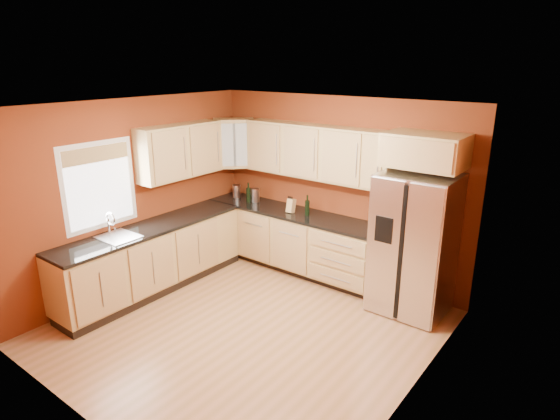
# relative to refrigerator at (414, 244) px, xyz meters

# --- Properties ---
(floor) EXTENTS (4.00, 4.00, 0.00)m
(floor) POSITION_rel_refrigerator_xyz_m (-1.35, -1.62, -0.89)
(floor) COLOR olive
(floor) RESTS_ON ground
(ceiling) EXTENTS (4.00, 4.00, 0.00)m
(ceiling) POSITION_rel_refrigerator_xyz_m (-1.35, -1.62, 1.71)
(ceiling) COLOR silver
(ceiling) RESTS_ON wall_back
(wall_back) EXTENTS (4.00, 0.04, 2.60)m
(wall_back) POSITION_rel_refrigerator_xyz_m (-1.35, 0.38, 0.41)
(wall_back) COLOR maroon
(wall_back) RESTS_ON floor
(wall_front) EXTENTS (4.00, 0.04, 2.60)m
(wall_front) POSITION_rel_refrigerator_xyz_m (-1.35, -3.62, 0.41)
(wall_front) COLOR maroon
(wall_front) RESTS_ON floor
(wall_left) EXTENTS (0.04, 4.00, 2.60)m
(wall_left) POSITION_rel_refrigerator_xyz_m (-3.35, -1.62, 0.41)
(wall_left) COLOR maroon
(wall_left) RESTS_ON floor
(wall_right) EXTENTS (0.04, 4.00, 2.60)m
(wall_right) POSITION_rel_refrigerator_xyz_m (0.65, -1.62, 0.41)
(wall_right) COLOR maroon
(wall_right) RESTS_ON floor
(base_cabinets_back) EXTENTS (2.90, 0.60, 0.88)m
(base_cabinets_back) POSITION_rel_refrigerator_xyz_m (-1.90, 0.07, -0.45)
(base_cabinets_back) COLOR tan
(base_cabinets_back) RESTS_ON floor
(base_cabinets_left) EXTENTS (0.60, 2.80, 0.88)m
(base_cabinets_left) POSITION_rel_refrigerator_xyz_m (-3.05, -1.62, -0.45)
(base_cabinets_left) COLOR tan
(base_cabinets_left) RESTS_ON floor
(countertop_back) EXTENTS (2.90, 0.62, 0.04)m
(countertop_back) POSITION_rel_refrigerator_xyz_m (-1.90, 0.06, 0.01)
(countertop_back) COLOR black
(countertop_back) RESTS_ON base_cabinets_back
(countertop_left) EXTENTS (0.62, 2.80, 0.04)m
(countertop_left) POSITION_rel_refrigerator_xyz_m (-3.04, -1.62, 0.01)
(countertop_left) COLOR black
(countertop_left) RESTS_ON base_cabinets_left
(upper_cabinets_back) EXTENTS (2.30, 0.33, 0.75)m
(upper_cabinets_back) POSITION_rel_refrigerator_xyz_m (-1.60, 0.21, 0.94)
(upper_cabinets_back) COLOR tan
(upper_cabinets_back) RESTS_ON wall_back
(upper_cabinets_left) EXTENTS (0.33, 1.35, 0.75)m
(upper_cabinets_left) POSITION_rel_refrigerator_xyz_m (-3.19, -0.90, 0.94)
(upper_cabinets_left) COLOR tan
(upper_cabinets_left) RESTS_ON wall_left
(corner_upper_cabinet) EXTENTS (0.67, 0.67, 0.75)m
(corner_upper_cabinet) POSITION_rel_refrigerator_xyz_m (-3.02, 0.04, 0.94)
(corner_upper_cabinet) COLOR tan
(corner_upper_cabinet) RESTS_ON wall_back
(over_fridge_cabinet) EXTENTS (0.92, 0.60, 0.40)m
(over_fridge_cabinet) POSITION_rel_refrigerator_xyz_m (0.00, 0.07, 1.16)
(over_fridge_cabinet) COLOR tan
(over_fridge_cabinet) RESTS_ON wall_back
(refrigerator) EXTENTS (0.90, 0.75, 1.78)m
(refrigerator) POSITION_rel_refrigerator_xyz_m (0.00, 0.00, 0.00)
(refrigerator) COLOR #A7A8AC
(refrigerator) RESTS_ON floor
(window) EXTENTS (0.03, 0.90, 1.00)m
(window) POSITION_rel_refrigerator_xyz_m (-3.33, -2.12, 0.66)
(window) COLOR white
(window) RESTS_ON wall_left
(sink_faucet) EXTENTS (0.50, 0.42, 0.30)m
(sink_faucet) POSITION_rel_refrigerator_xyz_m (-3.04, -2.12, 0.18)
(sink_faucet) COLOR silver
(sink_faucet) RESTS_ON countertop_left
(canister_left) EXTENTS (0.16, 0.16, 0.21)m
(canister_left) POSITION_rel_refrigerator_xyz_m (-3.06, 0.12, 0.14)
(canister_left) COLOR #A7A8AC
(canister_left) RESTS_ON countertop_back
(canister_right) EXTENTS (0.15, 0.15, 0.21)m
(canister_right) POSITION_rel_refrigerator_xyz_m (-2.66, 0.11, 0.14)
(canister_right) COLOR #A7A8AC
(canister_right) RESTS_ON countertop_back
(wine_bottle_a) EXTENTS (0.09, 0.09, 0.32)m
(wine_bottle_a) POSITION_rel_refrigerator_xyz_m (-2.74, 0.04, 0.19)
(wine_bottle_a) COLOR black
(wine_bottle_a) RESTS_ON countertop_back
(wine_bottle_b) EXTENTS (0.08, 0.08, 0.30)m
(wine_bottle_b) POSITION_rel_refrigerator_xyz_m (-1.63, 0.05, 0.18)
(wine_bottle_b) COLOR black
(wine_bottle_b) RESTS_ON countertop_back
(knife_block) EXTENTS (0.10, 0.09, 0.20)m
(knife_block) POSITION_rel_refrigerator_xyz_m (-1.90, 0.02, 0.13)
(knife_block) COLOR tan
(knife_block) RESTS_ON countertop_back
(soap_dispenser) EXTENTS (0.07, 0.07, 0.18)m
(soap_dispenser) POSITION_rel_refrigerator_xyz_m (-0.55, 0.08, 0.12)
(soap_dispenser) COLOR white
(soap_dispenser) RESTS_ON countertop_back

